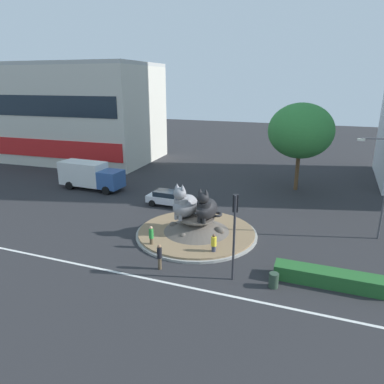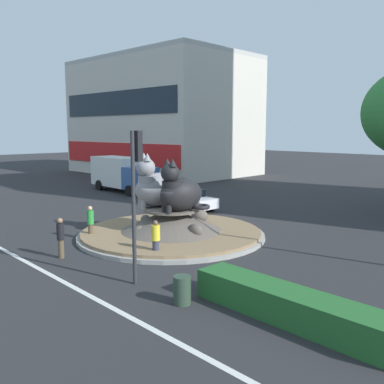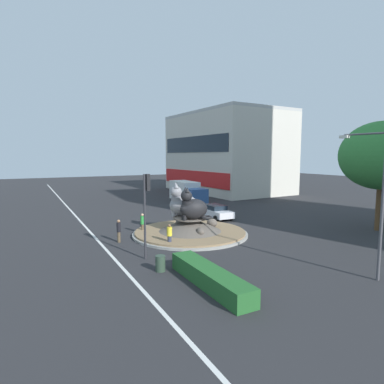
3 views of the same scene
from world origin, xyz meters
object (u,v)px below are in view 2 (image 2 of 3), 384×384
at_px(pedestrian_black_shirt, 61,237).
at_px(litter_bin, 182,290).
at_px(cat_statue_black, 179,192).
at_px(shophouse_block, 162,117).
at_px(traffic_light_mast, 135,179).
at_px(cat_statue_grey, 156,187).
at_px(delivery_box_truck, 122,173).
at_px(pedestrian_yellow_shirt, 156,238).
at_px(pedestrian_green_shirt, 90,222).
at_px(sedan_on_far_lane, 186,199).

bearing_deg(pedestrian_black_shirt, litter_bin, 93.36).
relative_size(cat_statue_black, shophouse_block, 0.12).
xyz_separation_m(traffic_light_mast, litter_bin, (2.46, -0.10, -3.27)).
bearing_deg(traffic_light_mast, cat_statue_grey, 34.77).
bearing_deg(delivery_box_truck, pedestrian_yellow_shirt, -28.78).
bearing_deg(pedestrian_yellow_shirt, delivery_box_truck, -119.34).
bearing_deg(pedestrian_black_shirt, delivery_box_truck, -132.14).
height_order(traffic_light_mast, shophouse_block, shophouse_block).
bearing_deg(pedestrian_black_shirt, cat_statue_black, 167.24).
bearing_deg(delivery_box_truck, cat_statue_grey, -26.60).
height_order(pedestrian_yellow_shirt, delivery_box_truck, delivery_box_truck).
bearing_deg(delivery_box_truck, pedestrian_green_shirt, -37.97).
bearing_deg(cat_statue_black, pedestrian_green_shirt, -35.77).
relative_size(traffic_light_mast, delivery_box_truck, 0.72).
bearing_deg(pedestrian_green_shirt, pedestrian_yellow_shirt, 8.88).
bearing_deg(litter_bin, pedestrian_yellow_shirt, 150.27).
xyz_separation_m(cat_statue_grey, pedestrian_yellow_shirt, (3.16, -2.59, -1.64)).
bearing_deg(shophouse_block, pedestrian_yellow_shirt, -42.58).
xyz_separation_m(pedestrian_green_shirt, litter_bin, (8.94, -2.07, -0.45)).
bearing_deg(traffic_light_mast, pedestrian_green_shirt, 62.32).
bearing_deg(cat_statue_black, pedestrian_yellow_shirt, 37.83).
relative_size(traffic_light_mast, sedan_on_far_lane, 1.21).
xyz_separation_m(traffic_light_mast, pedestrian_green_shirt, (-6.47, 1.97, -2.82)).
xyz_separation_m(pedestrian_green_shirt, delivery_box_truck, (-12.97, 10.82, 0.71)).
xyz_separation_m(cat_statue_grey, traffic_light_mast, (5.11, -5.02, 1.24)).
xyz_separation_m(pedestrian_yellow_shirt, delivery_box_truck, (-17.49, 10.36, 0.78)).
distance_m(traffic_light_mast, pedestrian_green_shirt, 7.33).
bearing_deg(traffic_light_mast, shophouse_block, 38.15).
bearing_deg(pedestrian_green_shirt, shophouse_block, 137.33).
height_order(shophouse_block, sedan_on_far_lane, shophouse_block).
bearing_deg(sedan_on_far_lane, pedestrian_black_shirt, -67.35).
height_order(traffic_light_mast, sedan_on_far_lane, traffic_light_mast).
xyz_separation_m(pedestrian_black_shirt, sedan_on_far_lane, (-4.36, 11.30, -0.16)).
distance_m(sedan_on_far_lane, delivery_box_truck, 10.68).
height_order(traffic_light_mast, pedestrian_green_shirt, traffic_light_mast).
bearing_deg(pedestrian_yellow_shirt, shophouse_block, -128.93).
bearing_deg(pedestrian_green_shirt, cat_statue_black, 48.09).
distance_m(cat_statue_grey, litter_bin, 9.36).
height_order(cat_statue_grey, litter_bin, cat_statue_grey).
bearing_deg(traffic_light_mast, cat_statue_black, 23.06).
distance_m(shophouse_block, litter_bin, 42.35).
bearing_deg(litter_bin, shophouse_block, 141.04).
height_order(cat_statue_grey, cat_statue_black, cat_statue_grey).
height_order(cat_statue_grey, pedestrian_black_shirt, cat_statue_grey).
xyz_separation_m(cat_statue_black, litter_bin, (5.85, -5.15, -1.95)).
bearing_deg(cat_statue_black, cat_statue_grey, -79.49).
height_order(cat_statue_grey, pedestrian_green_shirt, cat_statue_grey).
xyz_separation_m(cat_statue_black, delivery_box_truck, (-16.06, 7.73, -0.79)).
distance_m(pedestrian_green_shirt, sedan_on_far_lane, 9.15).
distance_m(traffic_light_mast, pedestrian_black_shirt, 5.44).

